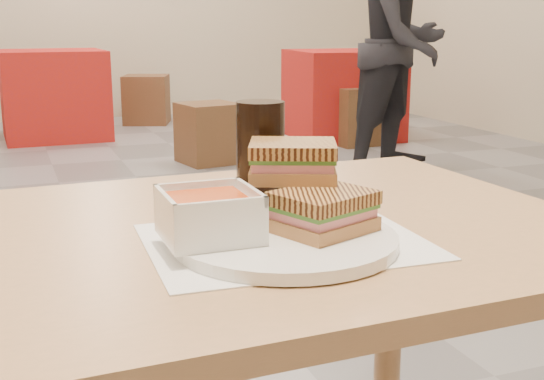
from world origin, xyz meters
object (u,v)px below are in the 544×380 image
object	(u,v)px
plate	(286,240)
patron_b	(406,44)
cola_glass	(260,153)
bg_table_1	(343,95)
bg_chair_2r	(147,99)
bg_chair_1r	(356,115)
bg_chair_2l	(57,109)
soup_bowl	(209,217)
panini_lower	(323,211)
bg_table_2	(54,94)
main_table	(162,316)
bg_chair_1l	(209,133)

from	to	relation	value
plate	patron_b	world-z (taller)	patron_b
cola_glass	bg_table_1	world-z (taller)	cola_glass
cola_glass	bg_chair_2r	xyz separation A→B (m)	(1.00, 6.18, -0.58)
bg_table_1	bg_chair_1r	xyz separation A→B (m)	(-0.03, -0.33, -0.14)
cola_glass	bg_chair_1r	world-z (taller)	cola_glass
cola_glass	bg_chair_2l	size ratio (longest dim) A/B	0.35
soup_bowl	panini_lower	xyz separation A→B (m)	(0.14, -0.02, -0.00)
bg_table_2	bg_chair_2l	world-z (taller)	bg_table_2
bg_chair_2l	bg_table_1	bearing A→B (deg)	-26.98
bg_table_2	bg_chair_2l	xyz separation A→B (m)	(0.04, 0.30, -0.17)
bg_table_2	patron_b	xyz separation A→B (m)	(2.22, -2.22, 0.48)
bg_table_1	patron_b	size ratio (longest dim) A/B	0.54
soup_bowl	main_table	bearing A→B (deg)	116.80
bg_chair_1r	bg_chair_1l	bearing A→B (deg)	-165.87
cola_glass	bg_chair_1l	distance (m)	4.16
soup_bowl	bg_chair_1l	distance (m)	4.37
bg_chair_1l	bg_chair_2r	world-z (taller)	bg_chair_2r
bg_chair_2r	bg_table_1	bearing A→B (deg)	-46.12
bg_chair_1l	patron_b	xyz separation A→B (m)	(1.25, -0.64, 0.65)
soup_bowl	cola_glass	size ratio (longest dim) A/B	0.71
panini_lower	bg_chair_2l	world-z (taller)	panini_lower
bg_chair_2l	bg_chair_1r	bearing A→B (deg)	-33.36
plate	bg_chair_2r	world-z (taller)	plate
main_table	cola_glass	bearing A→B (deg)	30.52
plate	cola_glass	world-z (taller)	cola_glass
panini_lower	patron_b	xyz separation A→B (m)	(2.28, 3.56, 0.08)
main_table	bg_chair_2r	bearing A→B (deg)	79.34
bg_table_2	plate	bearing A→B (deg)	-91.08
soup_bowl	patron_b	xyz separation A→B (m)	(2.42, 3.54, 0.07)
main_table	bg_chair_1l	xyz separation A→B (m)	(1.21, 4.09, -0.42)
bg_table_2	bg_chair_1r	world-z (taller)	bg_table_2
bg_chair_1l	patron_b	size ratio (longest dim) A/B	0.26
patron_b	plate	bearing A→B (deg)	-123.23
plate	panini_lower	size ratio (longest dim) A/B	1.98
main_table	plate	size ratio (longest dim) A/B	4.40
bg_table_2	bg_chair_2r	xyz separation A→B (m)	(0.94, 0.62, -0.14)
plate	bg_chair_1r	size ratio (longest dim) A/B	0.57
soup_bowl	panini_lower	bearing A→B (deg)	-8.78
bg_chair_1r	patron_b	xyz separation A→B (m)	(-0.15, -0.99, 0.63)
bg_chair_1r	bg_chair_2l	xyz separation A→B (m)	(-2.33, 1.53, -0.02)
main_table	patron_b	size ratio (longest dim) A/B	0.70
bg_chair_2l	bg_table_2	bearing A→B (deg)	-97.30
bg_table_1	panini_lower	bearing A→B (deg)	-116.75
main_table	cola_glass	distance (m)	0.28
bg_chair_1l	bg_chair_2l	xyz separation A→B (m)	(-0.93, 1.88, 0.00)
bg_chair_1r	bg_chair_2r	xyz separation A→B (m)	(-1.43, 1.85, 0.00)
panini_lower	bg_table_2	distance (m)	5.79
main_table	bg_chair_1r	world-z (taller)	main_table
main_table	bg_table_1	size ratio (longest dim) A/B	1.30
panini_lower	bg_chair_2r	xyz separation A→B (m)	(1.00, 6.40, -0.55)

